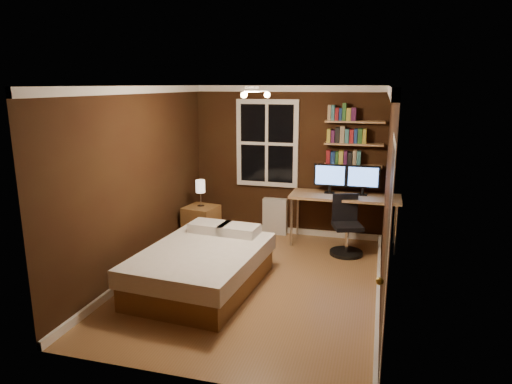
% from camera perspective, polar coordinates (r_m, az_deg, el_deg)
% --- Properties ---
extents(floor, '(4.20, 4.20, 0.00)m').
position_cam_1_polar(floor, '(6.09, -0.21, -11.11)').
color(floor, olive).
rests_on(floor, ground).
extents(wall_back, '(3.20, 0.04, 2.50)m').
position_cam_1_polar(wall_back, '(7.70, 3.99, 3.80)').
color(wall_back, black).
rests_on(wall_back, ground).
extents(wall_left, '(0.04, 4.20, 2.50)m').
position_cam_1_polar(wall_left, '(6.30, -14.38, 1.28)').
color(wall_left, black).
rests_on(wall_left, ground).
extents(wall_right, '(0.04, 4.20, 2.50)m').
position_cam_1_polar(wall_right, '(5.49, 16.07, -0.58)').
color(wall_right, black).
rests_on(wall_right, ground).
extents(ceiling, '(3.20, 4.20, 0.02)m').
position_cam_1_polar(ceiling, '(5.55, -0.24, 13.12)').
color(ceiling, white).
rests_on(ceiling, wall_back).
extents(window, '(1.06, 0.06, 1.46)m').
position_cam_1_polar(window, '(7.69, 1.40, 6.09)').
color(window, white).
rests_on(window, wall_back).
extents(door, '(0.03, 0.82, 2.05)m').
position_cam_1_polar(door, '(4.08, 15.83, -8.73)').
color(door, black).
rests_on(door, ground).
extents(door_knob, '(0.06, 0.06, 0.06)m').
position_cam_1_polar(door_knob, '(3.81, 15.20, -10.70)').
color(door_knob, gold).
rests_on(door_knob, door).
extents(ceiling_fixture, '(0.44, 0.44, 0.18)m').
position_cam_1_polar(ceiling_fixture, '(5.45, -0.53, 12.06)').
color(ceiling_fixture, beige).
rests_on(ceiling_fixture, ceiling).
extents(bookshelf_lower, '(0.92, 0.22, 0.03)m').
position_cam_1_polar(bookshelf_lower, '(7.44, 11.99, 3.21)').
color(bookshelf_lower, '#A1764E').
rests_on(bookshelf_lower, wall_back).
extents(books_row_lower, '(0.48, 0.16, 0.23)m').
position_cam_1_polar(books_row_lower, '(7.42, 12.04, 4.20)').
color(books_row_lower, maroon).
rests_on(books_row_lower, bookshelf_lower).
extents(bookshelf_middle, '(0.92, 0.22, 0.03)m').
position_cam_1_polar(bookshelf_middle, '(7.39, 12.12, 5.89)').
color(bookshelf_middle, '#A1764E').
rests_on(bookshelf_middle, wall_back).
extents(books_row_middle, '(0.54, 0.16, 0.23)m').
position_cam_1_polar(books_row_middle, '(7.38, 12.17, 6.89)').
color(books_row_middle, navy).
rests_on(books_row_middle, bookshelf_middle).
extents(bookshelf_upper, '(0.92, 0.22, 0.03)m').
position_cam_1_polar(bookshelf_upper, '(7.36, 12.25, 8.59)').
color(bookshelf_upper, '#A1764E').
rests_on(bookshelf_upper, wall_back).
extents(books_row_upper, '(0.42, 0.16, 0.23)m').
position_cam_1_polar(books_row_upper, '(7.35, 12.31, 9.60)').
color(books_row_upper, '#2D622A').
rests_on(books_row_upper, bookshelf_upper).
extents(bed, '(1.50, 1.98, 0.64)m').
position_cam_1_polar(bed, '(5.87, -6.69, -9.28)').
color(bed, brown).
rests_on(bed, ground).
extents(nightstand, '(0.55, 0.55, 0.60)m').
position_cam_1_polar(nightstand, '(7.47, -6.83, -4.05)').
color(nightstand, brown).
rests_on(nightstand, ground).
extents(bedside_lamp, '(0.15, 0.15, 0.43)m').
position_cam_1_polar(bedside_lamp, '(7.33, -6.95, -0.18)').
color(bedside_lamp, white).
rests_on(bedside_lamp, nightstand).
extents(radiator, '(0.41, 0.15, 0.62)m').
position_cam_1_polar(radiator, '(7.84, 2.40, -3.05)').
color(radiator, silver).
rests_on(radiator, ground).
extents(desk, '(1.71, 0.64, 0.81)m').
position_cam_1_polar(desk, '(7.33, 11.05, -0.86)').
color(desk, '#A1764E').
rests_on(desk, ground).
extents(monitor_left, '(0.51, 0.12, 0.47)m').
position_cam_1_polar(monitor_left, '(7.37, 9.23, 1.66)').
color(monitor_left, black).
rests_on(monitor_left, desk).
extents(monitor_right, '(0.51, 0.12, 0.47)m').
position_cam_1_polar(monitor_right, '(7.34, 13.22, 1.42)').
color(monitor_right, black).
rests_on(monitor_right, desk).
extents(desk_lamp, '(0.14, 0.32, 0.44)m').
position_cam_1_polar(desk_lamp, '(7.17, 16.31, 0.82)').
color(desk_lamp, silver).
rests_on(desk_lamp, desk).
extents(office_chair, '(0.52, 0.52, 0.90)m').
position_cam_1_polar(office_chair, '(7.05, 11.22, -5.00)').
color(office_chair, black).
rests_on(office_chair, ground).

